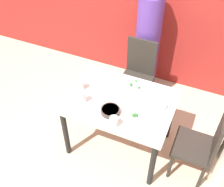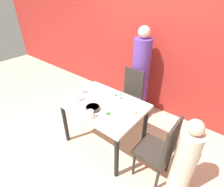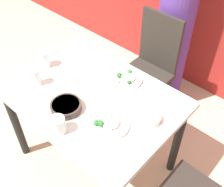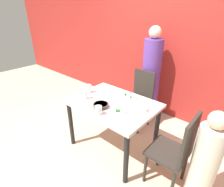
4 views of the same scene
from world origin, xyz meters
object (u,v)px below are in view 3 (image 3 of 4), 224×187
chair_adult_spot (150,66)px  glass_water_tall (45,59)px  plate_rice_adult (108,123)px  person_adult (175,26)px  bowl_curry (66,106)px

chair_adult_spot → glass_water_tall: bearing=-117.5°
plate_rice_adult → chair_adult_spot: bearing=109.6°
person_adult → plate_rice_adult: (0.31, -1.19, 0.01)m
chair_adult_spot → plate_rice_adult: size_ratio=3.81×
chair_adult_spot → bowl_curry: 0.99m
chair_adult_spot → plate_rice_adult: chair_adult_spot is taller
person_adult → bowl_curry: (0.03, -1.27, 0.02)m
plate_rice_adult → person_adult: bearing=104.6°
glass_water_tall → plate_rice_adult: bearing=-8.4°
person_adult → glass_water_tall: (-0.40, -1.09, 0.06)m
chair_adult_spot → person_adult: bearing=90.0°
person_adult → glass_water_tall: person_adult is taller
person_adult → chair_adult_spot: bearing=-90.0°
person_adult → bowl_curry: person_adult is taller
chair_adult_spot → bowl_curry: (0.03, -0.95, 0.27)m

